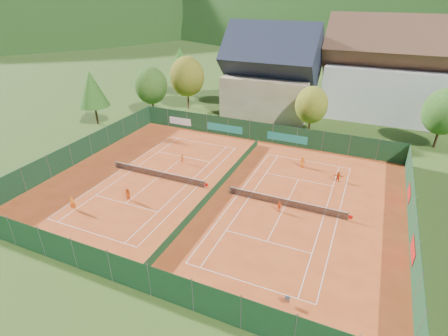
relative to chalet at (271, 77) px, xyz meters
The scene contains 30 objects.
ground 30.87m from the chalet, 84.29° to the right, with size 600.00×600.00×0.00m, color #2D4917.
clay_pad 30.87m from the chalet, 84.29° to the right, with size 40.00×32.00×0.01m, color #B7431B.
court_markings_left 31.12m from the chalet, 99.46° to the right, with size 11.03×23.83×0.00m.
court_markings_right 32.63m from the chalet, 69.86° to the right, with size 11.03×23.83×0.00m.
tennis_net_left 31.00m from the chalet, 99.17° to the right, with size 13.30×0.10×1.02m.
tennis_net_right 32.59m from the chalet, 69.60° to the right, with size 13.30×0.10×1.02m.
court_divider 30.77m from the chalet, 84.29° to the right, with size 0.03×28.80×1.00m.
fence_north 15.14m from the chalet, 79.70° to the right, with size 40.00×0.10×3.00m.
fence_south 46.38m from the chalet, 86.27° to the right, with size 40.00×0.04×3.00m.
fence_west 34.86m from the chalet, 119.54° to the right, with size 0.04×32.00×3.00m.
fence_east 38.11m from the chalet, 52.48° to the right, with size 0.09×32.00×3.00m.
chalet is the anchor object (origin of this frame).
hotel_block_a 19.94m from the chalet, 17.53° to the left, with size 21.60×11.00×17.25m.
tree_west_front 21.51m from the chalet, 152.24° to the right, with size 5.72×5.72×8.69m.
tree_west_mid 15.53m from the chalet, 165.07° to the right, with size 6.44×6.44×9.78m.
tree_west_back 21.38m from the chalet, 169.22° to the left, with size 5.60×5.60×10.00m.
tree_center 12.19m from the chalet, 41.63° to the right, with size 5.01×5.01×7.60m.
tree_east_front 27.69m from the chalet, 12.53° to the right, with size 5.72×5.72×8.69m.
tree_west_side 30.81m from the chalet, 144.25° to the right, with size 5.04×5.04×9.00m.
mountain_backdrop 211.04m from the chalet, 81.19° to the left, with size 820.00×530.00×242.00m.
ball_hopper 45.52m from the chalet, 71.29° to the right, with size 0.34×0.34×0.80m.
loose_ball_0 36.93m from the chalet, 101.27° to the right, with size 0.07×0.07×0.07m, color #CCD833.
loose_ball_1 43.89m from the chalet, 80.83° to the right, with size 0.07×0.07×0.07m, color #CCD833.
loose_ball_2 30.07m from the chalet, 79.85° to the right, with size 0.07×0.07×0.07m, color #CCD833.
player_left_near 41.00m from the chalet, 103.14° to the right, with size 0.58×0.38×1.58m, color orange.
player_left_mid 36.62m from the chalet, 97.98° to the right, with size 0.73×0.57×1.50m, color orange.
player_left_far 26.27m from the chalet, 99.56° to the right, with size 0.81×0.47×1.26m, color #D95013.
player_right_near 33.54m from the chalet, 71.16° to the right, with size 0.74×0.31×1.26m, color #E24C14.
player_right_far_a 23.45m from the chalet, 62.08° to the right, with size 0.72×0.47×1.48m, color orange.
player_right_far_b 27.63m from the chalet, 55.19° to the right, with size 1.20×0.38×1.30m, color #D44612.
Camera 1 is at (14.54, -31.30, 20.79)m, focal length 28.00 mm.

